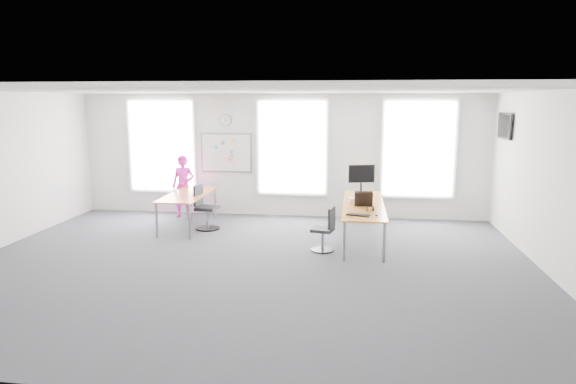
# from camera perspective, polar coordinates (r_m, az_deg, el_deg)

# --- Properties ---
(floor) EXTENTS (10.00, 10.00, 0.00)m
(floor) POSITION_cam_1_polar(r_m,az_deg,el_deg) (9.04, -4.50, -8.14)
(floor) COLOR #2B2B31
(floor) RESTS_ON ground
(ceiling) EXTENTS (10.00, 10.00, 0.00)m
(ceiling) POSITION_cam_1_polar(r_m,az_deg,el_deg) (8.59, -4.78, 11.23)
(ceiling) COLOR white
(ceiling) RESTS_ON ground
(wall_back) EXTENTS (10.00, 0.00, 10.00)m
(wall_back) POSITION_cam_1_polar(r_m,az_deg,el_deg) (12.60, -0.86, 4.09)
(wall_back) COLOR silver
(wall_back) RESTS_ON ground
(wall_front) EXTENTS (10.00, 0.00, 10.00)m
(wall_front) POSITION_cam_1_polar(r_m,az_deg,el_deg) (4.93, -14.33, -5.90)
(wall_front) COLOR silver
(wall_front) RESTS_ON ground
(wall_right) EXTENTS (0.00, 10.00, 10.00)m
(wall_right) POSITION_cam_1_polar(r_m,az_deg,el_deg) (9.09, 27.94, 0.52)
(wall_right) COLOR silver
(wall_right) RESTS_ON ground
(window_left) EXTENTS (1.60, 0.06, 2.20)m
(window_left) POSITION_cam_1_polar(r_m,az_deg,el_deg) (13.31, -13.83, 4.99)
(window_left) COLOR silver
(window_left) RESTS_ON wall_back
(window_mid) EXTENTS (1.60, 0.06, 2.20)m
(window_mid) POSITION_cam_1_polar(r_m,az_deg,el_deg) (12.51, 0.48, 4.97)
(window_mid) COLOR silver
(window_mid) RESTS_ON wall_back
(window_right) EXTENTS (1.60, 0.06, 2.20)m
(window_right) POSITION_cam_1_polar(r_m,az_deg,el_deg) (12.51, 14.30, 4.65)
(window_right) COLOR silver
(window_right) RESTS_ON wall_back
(desk_right) EXTENTS (0.82, 3.08, 0.75)m
(desk_right) POSITION_cam_1_polar(r_m,az_deg,el_deg) (10.57, 8.37, -1.58)
(desk_right) COLOR orange
(desk_right) RESTS_ON ground
(desk_left) EXTENTS (0.83, 2.09, 0.76)m
(desk_left) POSITION_cam_1_polar(r_m,az_deg,el_deg) (11.75, -11.08, -0.50)
(desk_left) COLOR orange
(desk_left) RESTS_ON ground
(chair_right) EXTENTS (0.47, 0.46, 0.85)m
(chair_right) POSITION_cam_1_polar(r_m,az_deg,el_deg) (9.78, 4.16, -4.43)
(chair_right) COLOR black
(chair_right) RESTS_ON ground
(chair_left) EXTENTS (0.53, 0.53, 0.99)m
(chair_left) POSITION_cam_1_polar(r_m,az_deg,el_deg) (11.54, -9.23, -1.97)
(chair_left) COLOR black
(chair_left) RESTS_ON ground
(person) EXTENTS (0.56, 0.37, 1.53)m
(person) POSITION_cam_1_polar(r_m,az_deg,el_deg) (12.76, -11.55, 0.63)
(person) COLOR #E621B6
(person) RESTS_ON ground
(whiteboard) EXTENTS (1.20, 0.03, 0.90)m
(whiteboard) POSITION_cam_1_polar(r_m,az_deg,el_deg) (12.82, -6.88, 4.35)
(whiteboard) COLOR white
(whiteboard) RESTS_ON wall_back
(wall_clock) EXTENTS (0.30, 0.04, 0.30)m
(wall_clock) POSITION_cam_1_polar(r_m,az_deg,el_deg) (12.77, -6.96, 7.92)
(wall_clock) COLOR gray
(wall_clock) RESTS_ON wall_back
(tv) EXTENTS (0.06, 0.90, 0.55)m
(tv) POSITION_cam_1_polar(r_m,az_deg,el_deg) (11.84, 22.99, 6.78)
(tv) COLOR black
(tv) RESTS_ON wall_right
(keyboard) EXTENTS (0.47, 0.30, 0.02)m
(keyboard) POSITION_cam_1_polar(r_m,az_deg,el_deg) (9.49, 7.89, -2.55)
(keyboard) COLOR black
(keyboard) RESTS_ON desk_right
(mouse) EXTENTS (0.08, 0.11, 0.04)m
(mouse) POSITION_cam_1_polar(r_m,az_deg,el_deg) (9.51, 9.80, -2.53)
(mouse) COLOR black
(mouse) RESTS_ON desk_right
(lens_cap) EXTENTS (0.07, 0.07, 0.01)m
(lens_cap) POSITION_cam_1_polar(r_m,az_deg,el_deg) (9.68, 8.86, -2.38)
(lens_cap) COLOR black
(lens_cap) RESTS_ON desk_right
(headphones) EXTENTS (0.16, 0.09, 0.09)m
(headphones) POSITION_cam_1_polar(r_m,az_deg,el_deg) (9.92, 9.06, -1.84)
(headphones) COLOR black
(headphones) RESTS_ON desk_right
(laptop_sleeve) EXTENTS (0.37, 0.21, 0.29)m
(laptop_sleeve) POSITION_cam_1_polar(r_m,az_deg,el_deg) (10.30, 8.40, -0.79)
(laptop_sleeve) COLOR black
(laptop_sleeve) RESTS_ON desk_right
(paper_stack) EXTENTS (0.35, 0.29, 0.11)m
(paper_stack) POSITION_cam_1_polar(r_m,az_deg,el_deg) (10.65, 7.66, -0.92)
(paper_stack) COLOR beige
(paper_stack) RESTS_ON desk_right
(monitor) EXTENTS (0.59, 0.25, 0.67)m
(monitor) POSITION_cam_1_polar(r_m,az_deg,el_deg) (11.57, 8.15, 1.71)
(monitor) COLOR black
(monitor) RESTS_ON desk_right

